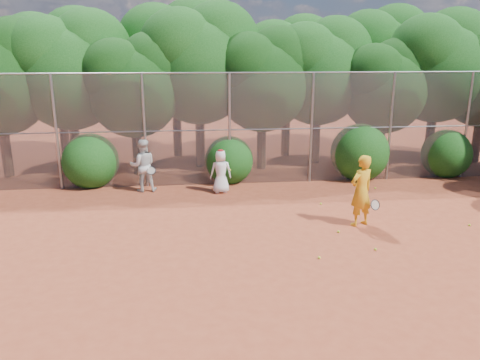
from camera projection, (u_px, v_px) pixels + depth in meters
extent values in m
plane|color=#953A21|center=(291.00, 248.00, 11.62)|extent=(80.00, 80.00, 0.00)
cylinder|color=gray|center=(56.00, 133.00, 16.12)|extent=(0.09, 0.09, 4.00)
cylinder|color=gray|center=(145.00, 131.00, 16.43)|extent=(0.09, 0.09, 4.00)
cylinder|color=gray|center=(230.00, 130.00, 16.74)|extent=(0.09, 0.09, 4.00)
cylinder|color=gray|center=(311.00, 128.00, 17.04)|extent=(0.09, 0.09, 4.00)
cylinder|color=gray|center=(390.00, 127.00, 17.35)|extent=(0.09, 0.09, 4.00)
cylinder|color=gray|center=(467.00, 126.00, 17.66)|extent=(0.09, 0.09, 4.00)
cylinder|color=gray|center=(258.00, 73.00, 16.30)|extent=(20.00, 0.05, 0.05)
cylinder|color=gray|center=(257.00, 129.00, 16.84)|extent=(20.00, 0.04, 0.04)
cube|color=slate|center=(257.00, 129.00, 16.84)|extent=(20.00, 0.02, 4.00)
cylinder|color=black|center=(6.00, 146.00, 17.99)|extent=(0.38, 0.38, 2.38)
sphere|color=black|center=(19.00, 58.00, 17.56)|extent=(3.05, 3.05, 3.05)
cylinder|color=black|center=(75.00, 141.00, 18.71)|extent=(0.38, 0.38, 2.52)
sphere|color=#104310|center=(69.00, 78.00, 18.05)|extent=(4.03, 4.03, 4.03)
sphere|color=#104310|center=(90.00, 51.00, 18.25)|extent=(3.23, 3.23, 3.23)
sphere|color=#104310|center=(46.00, 56.00, 17.47)|extent=(3.02, 3.02, 3.02)
cylinder|color=black|center=(137.00, 147.00, 18.34)|extent=(0.36, 0.36, 2.17)
sphere|color=black|center=(134.00, 92.00, 17.78)|extent=(3.47, 3.47, 3.47)
sphere|color=black|center=(152.00, 68.00, 17.95)|extent=(2.78, 2.78, 2.78)
sphere|color=black|center=(115.00, 74.00, 17.28)|extent=(2.60, 2.60, 2.60)
cylinder|color=black|center=(200.00, 135.00, 19.49)|extent=(0.39, 0.39, 2.66)
sphere|color=#104310|center=(199.00, 71.00, 18.80)|extent=(4.26, 4.26, 4.26)
sphere|color=#104310|center=(219.00, 44.00, 19.01)|extent=(3.40, 3.40, 3.40)
sphere|color=#104310|center=(179.00, 49.00, 18.19)|extent=(3.19, 3.19, 3.19)
cylinder|color=black|center=(261.00, 141.00, 19.23)|extent=(0.37, 0.37, 2.27)
sphere|color=black|center=(262.00, 86.00, 18.63)|extent=(3.64, 3.64, 3.64)
sphere|color=black|center=(279.00, 63.00, 18.81)|extent=(2.91, 2.91, 2.91)
sphere|color=black|center=(247.00, 68.00, 18.11)|extent=(2.73, 2.73, 2.73)
cylinder|color=black|center=(316.00, 135.00, 20.23)|extent=(0.38, 0.38, 2.45)
sphere|color=#104310|center=(318.00, 78.00, 19.59)|extent=(3.92, 3.92, 3.92)
sphere|color=#104310|center=(335.00, 54.00, 19.78)|extent=(3.14, 3.14, 3.14)
sphere|color=#104310|center=(305.00, 59.00, 19.03)|extent=(2.94, 2.94, 2.94)
cylinder|color=black|center=(380.00, 142.00, 19.57)|extent=(0.36, 0.36, 2.10)
sphere|color=black|center=(384.00, 92.00, 19.02)|extent=(3.36, 3.36, 3.36)
sphere|color=black|center=(398.00, 71.00, 19.19)|extent=(2.69, 2.69, 2.69)
sphere|color=black|center=(374.00, 76.00, 18.54)|extent=(2.52, 2.52, 2.52)
cylinder|color=black|center=(430.00, 133.00, 20.34)|extent=(0.39, 0.39, 2.59)
sphere|color=#104310|center=(437.00, 73.00, 19.66)|extent=(4.14, 4.14, 4.14)
sphere|color=#104310|center=(453.00, 47.00, 19.87)|extent=(3.32, 3.32, 3.32)
sphere|color=#104310|center=(426.00, 53.00, 19.07)|extent=(3.11, 3.11, 3.11)
cylinder|color=black|center=(477.00, 136.00, 20.30)|extent=(0.37, 0.37, 2.31)
sphere|color=black|center=(476.00, 65.00, 19.16)|extent=(2.77, 2.77, 2.77)
cylinder|color=black|center=(64.00, 130.00, 20.80)|extent=(0.39, 0.39, 2.62)
sphere|color=#104310|center=(58.00, 71.00, 20.11)|extent=(4.20, 4.20, 4.20)
sphere|color=#104310|center=(78.00, 46.00, 20.32)|extent=(3.36, 3.36, 3.36)
sphere|color=#104310|center=(36.00, 51.00, 19.51)|extent=(3.15, 3.15, 3.15)
cylinder|color=black|center=(177.00, 126.00, 21.48)|extent=(0.40, 0.40, 2.80)
sphere|color=#104310|center=(175.00, 65.00, 20.75)|extent=(4.48, 4.48, 4.48)
sphere|color=#104310|center=(194.00, 39.00, 20.97)|extent=(3.58, 3.58, 3.58)
sphere|color=#104310|center=(156.00, 43.00, 20.11)|extent=(3.36, 3.36, 3.36)
cylinder|color=black|center=(286.00, 128.00, 21.65)|extent=(0.38, 0.38, 2.52)
sphere|color=#104310|center=(287.00, 74.00, 20.99)|extent=(4.03, 4.03, 4.03)
sphere|color=#104310|center=(303.00, 51.00, 21.19)|extent=(3.23, 3.23, 3.23)
sphere|color=#104310|center=(273.00, 55.00, 20.41)|extent=(3.02, 3.02, 3.02)
cylinder|color=black|center=(374.00, 123.00, 22.66)|extent=(0.40, 0.40, 2.73)
sphere|color=#104310|center=(379.00, 66.00, 21.94)|extent=(4.37, 4.37, 4.37)
sphere|color=#104310|center=(395.00, 42.00, 22.16)|extent=(3.49, 3.49, 3.49)
sphere|color=#104310|center=(367.00, 47.00, 21.32)|extent=(3.28, 3.28, 3.28)
sphere|color=#104310|center=(90.00, 159.00, 16.78)|extent=(2.00, 2.00, 2.00)
sphere|color=#104310|center=(229.00, 158.00, 17.32)|extent=(1.80, 1.80, 1.80)
sphere|color=#104310|center=(360.00, 150.00, 17.78)|extent=(2.20, 2.20, 2.20)
sphere|color=#104310|center=(447.00, 152.00, 18.18)|extent=(1.90, 1.90, 1.90)
imported|color=gold|center=(361.00, 191.00, 12.90)|extent=(0.87, 0.74, 2.02)
torus|color=black|center=(375.00, 205.00, 12.84)|extent=(0.33, 0.21, 0.29)
cylinder|color=black|center=(370.00, 205.00, 13.04)|extent=(0.11, 0.27, 0.13)
imported|color=white|center=(221.00, 171.00, 15.99)|extent=(0.76, 0.53, 1.50)
ellipsoid|color=#A21719|center=(221.00, 151.00, 15.79)|extent=(0.22, 0.22, 0.13)
sphere|color=#C4E629|center=(230.00, 170.00, 15.80)|extent=(0.07, 0.07, 0.07)
imported|color=silver|center=(143.00, 165.00, 16.14)|extent=(0.96, 0.79, 1.83)
torus|color=black|center=(151.00, 171.00, 15.91)|extent=(0.31, 0.19, 0.27)
cylinder|color=black|center=(152.00, 172.00, 16.12)|extent=(0.04, 0.26, 0.17)
sphere|color=#C4E629|center=(338.00, 232.00, 12.58)|extent=(0.07, 0.07, 0.07)
sphere|color=#C4E629|center=(321.00, 204.00, 14.89)|extent=(0.07, 0.07, 0.07)
sphere|color=#C4E629|center=(375.00, 249.00, 11.47)|extent=(0.07, 0.07, 0.07)
sphere|color=#C4E629|center=(469.00, 225.00, 13.06)|extent=(0.07, 0.07, 0.07)
sphere|color=#C4E629|center=(319.00, 258.00, 11.01)|extent=(0.07, 0.07, 0.07)
sphere|color=#C4E629|center=(375.00, 188.00, 16.59)|extent=(0.07, 0.07, 0.07)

